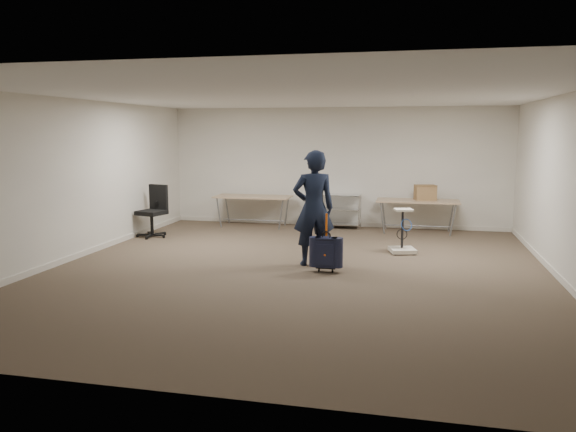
# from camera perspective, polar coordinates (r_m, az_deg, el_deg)

# --- Properties ---
(ground) EXTENTS (9.00, 9.00, 0.00)m
(ground) POSITION_cam_1_polar(r_m,az_deg,el_deg) (9.18, 0.98, -5.49)
(ground) COLOR #403527
(ground) RESTS_ON ground
(room_shell) EXTENTS (8.00, 9.00, 9.00)m
(room_shell) POSITION_cam_1_polar(r_m,az_deg,el_deg) (10.49, 2.52, -3.44)
(room_shell) COLOR silver
(room_shell) RESTS_ON ground
(folding_table_left) EXTENTS (1.80, 0.75, 0.73)m
(folding_table_left) POSITION_cam_1_polar(r_m,az_deg,el_deg) (13.29, -3.57, 1.83)
(folding_table_left) COLOR #9E8061
(folding_table_left) RESTS_ON ground
(folding_table_right) EXTENTS (1.80, 0.75, 0.73)m
(folding_table_right) POSITION_cam_1_polar(r_m,az_deg,el_deg) (12.77, 13.04, 1.35)
(folding_table_right) COLOR #9E8061
(folding_table_right) RESTS_ON ground
(wire_shelf) EXTENTS (1.22, 0.47, 0.80)m
(wire_shelf) POSITION_cam_1_polar(r_m,az_deg,el_deg) (13.17, 4.71, 0.71)
(wire_shelf) COLOR silver
(wire_shelf) RESTS_ON ground
(person) EXTENTS (0.83, 0.69, 1.93)m
(person) POSITION_cam_1_polar(r_m,az_deg,el_deg) (9.36, 2.62, 0.80)
(person) COLOR black
(person) RESTS_ON ground
(suitcase) EXTENTS (0.35, 0.20, 0.95)m
(suitcase) POSITION_cam_1_polar(r_m,az_deg,el_deg) (8.98, 3.88, -3.71)
(suitcase) COLOR black
(suitcase) RESTS_ON ground
(office_chair) EXTENTS (0.67, 0.67, 1.11)m
(office_chair) POSITION_cam_1_polar(r_m,az_deg,el_deg) (12.37, -13.53, -0.50)
(office_chair) COLOR black
(office_chair) RESTS_ON ground
(equipment_cart) EXTENTS (0.55, 0.55, 0.83)m
(equipment_cart) POSITION_cam_1_polar(r_m,az_deg,el_deg) (10.61, 11.57, -2.55)
(equipment_cart) COLOR beige
(equipment_cart) RESTS_ON ground
(cardboard_box) EXTENTS (0.51, 0.42, 0.33)m
(cardboard_box) POSITION_cam_1_polar(r_m,az_deg,el_deg) (12.83, 13.76, 2.34)
(cardboard_box) COLOR brown
(cardboard_box) RESTS_ON folding_table_right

